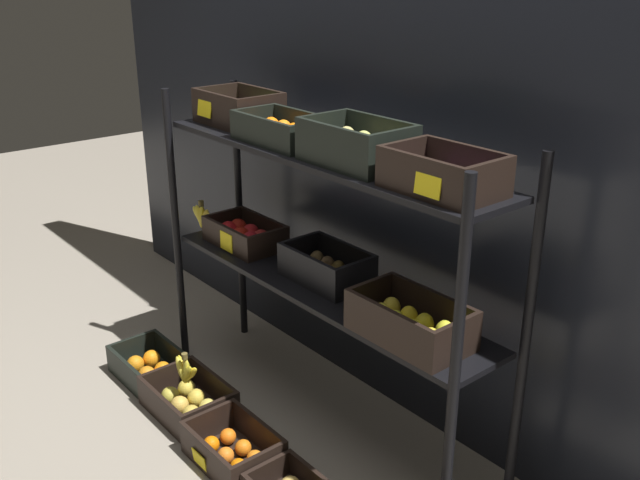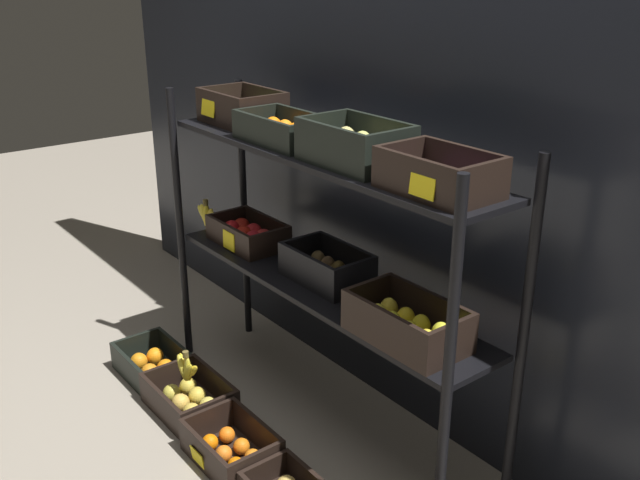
# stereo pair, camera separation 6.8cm
# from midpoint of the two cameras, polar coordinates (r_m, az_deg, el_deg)

# --- Properties ---
(ground_plane) EXTENTS (10.00, 10.00, 0.00)m
(ground_plane) POSITION_cam_midpoint_polar(r_m,az_deg,el_deg) (2.89, -0.69, -13.93)
(ground_plane) COLOR gray
(storefront_wall) EXTENTS (3.93, 0.12, 2.01)m
(storefront_wall) POSITION_cam_midpoint_polar(r_m,az_deg,el_deg) (2.68, 5.27, 6.96)
(storefront_wall) COLOR black
(storefront_wall) RESTS_ON ground_plane
(display_rack) EXTENTS (1.67, 0.35, 1.21)m
(display_rack) POSITION_cam_midpoint_polar(r_m,az_deg,el_deg) (2.50, -0.87, 2.00)
(display_rack) COLOR black
(display_rack) RESTS_ON ground_plane
(crate_ground_orange) EXTENTS (0.33, 0.24, 0.12)m
(crate_ground_orange) POSITION_cam_midpoint_polar(r_m,az_deg,el_deg) (3.20, -14.03, -9.79)
(crate_ground_orange) COLOR black
(crate_ground_orange) RESTS_ON ground_plane
(crate_ground_apple_gold) EXTENTS (0.36, 0.26, 0.13)m
(crate_ground_apple_gold) POSITION_cam_midpoint_polar(r_m,az_deg,el_deg) (2.94, -11.10, -12.50)
(crate_ground_apple_gold) COLOR black
(crate_ground_apple_gold) RESTS_ON ground_plane
(crate_ground_tangerine) EXTENTS (0.34, 0.24, 0.13)m
(crate_ground_tangerine) POSITION_cam_midpoint_polar(r_m,az_deg,el_deg) (2.67, -7.68, -16.28)
(crate_ground_tangerine) COLOR black
(crate_ground_tangerine) RESTS_ON ground_plane
(banana_bunch_loose) EXTENTS (0.15, 0.05, 0.14)m
(banana_bunch_loose) POSITION_cam_midpoint_polar(r_m,az_deg,el_deg) (2.87, -11.32, -10.20)
(banana_bunch_loose) COLOR brown
(banana_bunch_loose) RESTS_ON crate_ground_apple_gold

